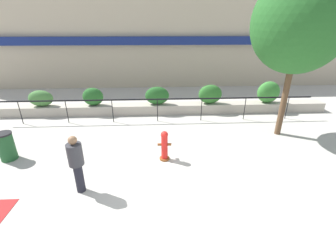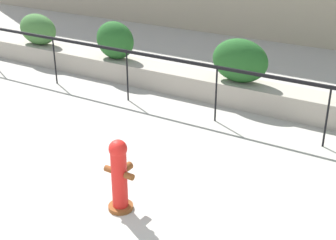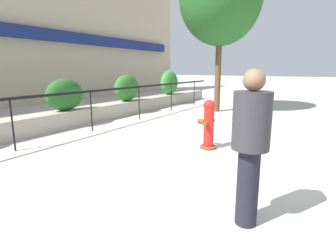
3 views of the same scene
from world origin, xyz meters
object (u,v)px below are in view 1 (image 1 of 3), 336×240
(hedge_bush_1, at_px, (93,97))
(hedge_bush_4, at_px, (269,92))
(hedge_bush_3, at_px, (210,94))
(fire_hydrant, at_px, (164,145))
(hedge_bush_2, at_px, (157,96))
(trash_bin, at_px, (6,146))
(street_tree, at_px, (300,23))
(hedge_bush_0, at_px, (41,98))
(pedestrian, at_px, (76,161))

(hedge_bush_1, height_order, hedge_bush_4, hedge_bush_4)
(hedge_bush_3, distance_m, fire_hydrant, 5.23)
(hedge_bush_2, distance_m, fire_hydrant, 4.55)
(trash_bin, bearing_deg, hedge_bush_2, 39.05)
(street_tree, distance_m, trash_bin, 11.21)
(hedge_bush_2, height_order, hedge_bush_4, hedge_bush_4)
(hedge_bush_2, relative_size, hedge_bush_3, 1.01)
(hedge_bush_3, height_order, trash_bin, hedge_bush_3)
(hedge_bush_1, bearing_deg, hedge_bush_0, 180.00)
(street_tree, bearing_deg, hedge_bush_4, 74.97)
(hedge_bush_4, height_order, pedestrian, pedestrian)
(hedge_bush_3, distance_m, street_tree, 5.00)
(hedge_bush_0, relative_size, street_tree, 0.20)
(hedge_bush_3, relative_size, fire_hydrant, 1.14)
(hedge_bush_1, height_order, hedge_bush_2, hedge_bush_2)
(trash_bin, bearing_deg, fire_hydrant, -3.01)
(trash_bin, bearing_deg, pedestrian, -30.78)
(hedge_bush_1, bearing_deg, hedge_bush_2, 0.00)
(street_tree, distance_m, pedestrian, 8.78)
(hedge_bush_0, xyz_separation_m, hedge_bush_3, (8.72, 0.00, 0.09))
(hedge_bush_1, relative_size, street_tree, 0.17)
(hedge_bush_1, distance_m, pedestrian, 6.13)
(trash_bin, bearing_deg, hedge_bush_4, 20.83)
(fire_hydrant, height_order, pedestrian, pedestrian)
(street_tree, bearing_deg, pedestrian, -156.09)
(hedge_bush_2, height_order, hedge_bush_3, hedge_bush_3)
(hedge_bush_0, xyz_separation_m, hedge_bush_4, (11.85, 0.00, 0.16))
(hedge_bush_2, relative_size, street_tree, 0.20)
(hedge_bush_0, xyz_separation_m, hedge_bush_1, (2.63, 0.00, 0.05))
(hedge_bush_0, bearing_deg, hedge_bush_2, 0.00)
(hedge_bush_0, relative_size, hedge_bush_3, 0.99)
(hedge_bush_1, distance_m, hedge_bush_3, 6.09)
(hedge_bush_3, height_order, pedestrian, pedestrian)
(street_tree, bearing_deg, trash_bin, -171.90)
(hedge_bush_3, xyz_separation_m, street_tree, (2.39, -2.76, 3.41))
(street_tree, xyz_separation_m, pedestrian, (-7.39, -3.28, -3.43))
(hedge_bush_4, height_order, street_tree, street_tree)
(hedge_bush_1, relative_size, pedestrian, 0.61)
(hedge_bush_0, xyz_separation_m, trash_bin, (0.70, -4.24, -0.41))
(hedge_bush_0, height_order, trash_bin, hedge_bush_0)
(hedge_bush_2, bearing_deg, pedestrian, -110.13)
(pedestrian, bearing_deg, hedge_bush_3, 50.36)
(hedge_bush_0, relative_size, fire_hydrant, 1.13)
(hedge_bush_0, distance_m, hedge_bush_4, 11.85)
(hedge_bush_2, xyz_separation_m, hedge_bush_4, (5.92, 0.00, 0.10))
(hedge_bush_0, height_order, hedge_bush_1, hedge_bush_1)
(hedge_bush_0, bearing_deg, pedestrian, -58.37)
(hedge_bush_4, relative_size, fire_hydrant, 1.11)
(hedge_bush_2, bearing_deg, hedge_bush_4, 0.00)
(street_tree, bearing_deg, hedge_bush_0, 166.04)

